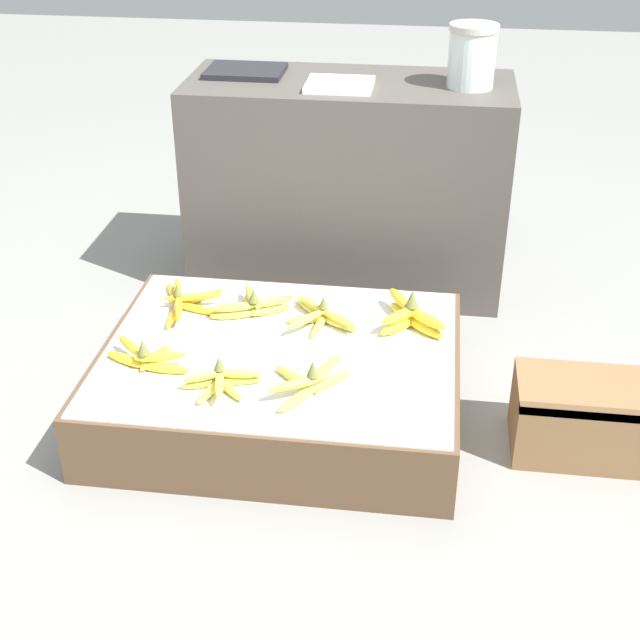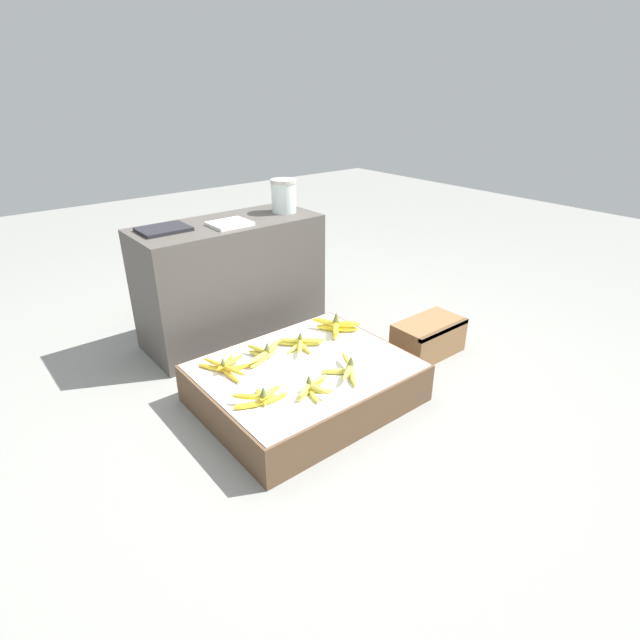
{
  "view_description": "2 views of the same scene",
  "coord_description": "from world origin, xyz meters",
  "px_view_note": "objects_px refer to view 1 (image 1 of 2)",
  "views": [
    {
      "loc": [
        0.38,
        -1.98,
        1.45
      ],
      "look_at": [
        0.1,
        0.05,
        0.26
      ],
      "focal_mm": 50.0,
      "sensor_mm": 36.0,
      "label": 1
    },
    {
      "loc": [
        -1.21,
        -1.6,
        1.4
      ],
      "look_at": [
        0.1,
        0.02,
        0.39
      ],
      "focal_mm": 28.0,
      "sensor_mm": 36.0,
      "label": 2
    }
  ],
  "objects_px": {
    "banana_bunch_middle_left": "(185,301)",
    "banana_bunch_front_left": "(147,357)",
    "banana_bunch_middle_midleft": "(252,305)",
    "banana_bunch_front_midright": "(309,381)",
    "glass_jar": "(472,56)",
    "foam_tray_white": "(340,85)",
    "wooden_crate": "(592,418)",
    "banana_bunch_front_midleft": "(221,381)",
    "banana_bunch_middle_right": "(409,315)",
    "banana_bunch_middle_midright": "(319,316)"
  },
  "relations": [
    {
      "from": "glass_jar",
      "to": "foam_tray_white",
      "type": "bearing_deg",
      "value": -171.52
    },
    {
      "from": "banana_bunch_middle_right",
      "to": "banana_bunch_front_midright",
      "type": "bearing_deg",
      "value": -123.46
    },
    {
      "from": "banana_bunch_front_left",
      "to": "foam_tray_white",
      "type": "relative_size",
      "value": 1.17
    },
    {
      "from": "banana_bunch_middle_right",
      "to": "foam_tray_white",
      "type": "distance_m",
      "value": 0.79
    },
    {
      "from": "banana_bunch_front_left",
      "to": "banana_bunch_middle_left",
      "type": "xyz_separation_m",
      "value": [
        0.01,
        0.31,
        -0.0
      ]
    },
    {
      "from": "banana_bunch_front_midright",
      "to": "banana_bunch_middle_midright",
      "type": "relative_size",
      "value": 1.06
    },
    {
      "from": "banana_bunch_middle_right",
      "to": "glass_jar",
      "type": "distance_m",
      "value": 0.85
    },
    {
      "from": "banana_bunch_middle_right",
      "to": "foam_tray_white",
      "type": "bearing_deg",
      "value": 114.88
    },
    {
      "from": "banana_bunch_front_midleft",
      "to": "wooden_crate",
      "type": "bearing_deg",
      "value": 8.38
    },
    {
      "from": "banana_bunch_middle_midleft",
      "to": "banana_bunch_middle_right",
      "type": "bearing_deg",
      "value": -1.58
    },
    {
      "from": "banana_bunch_middle_midright",
      "to": "banana_bunch_middle_left",
      "type": "bearing_deg",
      "value": 174.91
    },
    {
      "from": "banana_bunch_front_midleft",
      "to": "banana_bunch_front_midright",
      "type": "height_order",
      "value": "banana_bunch_front_midright"
    },
    {
      "from": "banana_bunch_middle_midleft",
      "to": "banana_bunch_middle_midright",
      "type": "bearing_deg",
      "value": -8.13
    },
    {
      "from": "banana_bunch_middle_left",
      "to": "banana_bunch_front_left",
      "type": "bearing_deg",
      "value": -92.6
    },
    {
      "from": "wooden_crate",
      "to": "glass_jar",
      "type": "bearing_deg",
      "value": 112.09
    },
    {
      "from": "banana_bunch_middle_right",
      "to": "wooden_crate",
      "type": "bearing_deg",
      "value": -25.78
    },
    {
      "from": "banana_bunch_front_midright",
      "to": "banana_bunch_middle_midright",
      "type": "xyz_separation_m",
      "value": [
        -0.02,
        0.33,
        -0.0
      ]
    },
    {
      "from": "banana_bunch_middle_left",
      "to": "banana_bunch_middle_right",
      "type": "xyz_separation_m",
      "value": [
        0.64,
        -0.02,
        0.01
      ]
    },
    {
      "from": "banana_bunch_front_midleft",
      "to": "banana_bunch_middle_right",
      "type": "bearing_deg",
      "value": 39.66
    },
    {
      "from": "banana_bunch_front_midright",
      "to": "foam_tray_white",
      "type": "distance_m",
      "value": 1.04
    },
    {
      "from": "banana_bunch_middle_midleft",
      "to": "banana_bunch_front_midright",
      "type": "bearing_deg",
      "value": -58.75
    },
    {
      "from": "banana_bunch_front_left",
      "to": "banana_bunch_front_midright",
      "type": "xyz_separation_m",
      "value": [
        0.43,
        -0.06,
        -0.0
      ]
    },
    {
      "from": "glass_jar",
      "to": "foam_tray_white",
      "type": "xyz_separation_m",
      "value": [
        -0.4,
        -0.06,
        -0.09
      ]
    },
    {
      "from": "banana_bunch_middle_left",
      "to": "banana_bunch_middle_midright",
      "type": "xyz_separation_m",
      "value": [
        0.4,
        -0.04,
        0.0
      ]
    },
    {
      "from": "banana_bunch_middle_midleft",
      "to": "banana_bunch_middle_midright",
      "type": "height_order",
      "value": "banana_bunch_middle_midleft"
    },
    {
      "from": "banana_bunch_middle_left",
      "to": "glass_jar",
      "type": "relative_size",
      "value": 1.39
    },
    {
      "from": "banana_bunch_middle_midleft",
      "to": "banana_bunch_front_left",
      "type": "bearing_deg",
      "value": -125.06
    },
    {
      "from": "wooden_crate",
      "to": "glass_jar",
      "type": "relative_size",
      "value": 2.09
    },
    {
      "from": "banana_bunch_middle_right",
      "to": "banana_bunch_middle_midright",
      "type": "bearing_deg",
      "value": -176.34
    },
    {
      "from": "banana_bunch_front_midleft",
      "to": "glass_jar",
      "type": "bearing_deg",
      "value": 60.06
    },
    {
      "from": "banana_bunch_front_midright",
      "to": "banana_bunch_middle_midleft",
      "type": "bearing_deg",
      "value": 121.25
    },
    {
      "from": "wooden_crate",
      "to": "glass_jar",
      "type": "xyz_separation_m",
      "value": [
        -0.35,
        0.86,
        0.69
      ]
    },
    {
      "from": "wooden_crate",
      "to": "banana_bunch_front_midright",
      "type": "xyz_separation_m",
      "value": [
        -0.71,
        -0.11,
        0.12
      ]
    },
    {
      "from": "banana_bunch_front_midleft",
      "to": "banana_bunch_middle_midright",
      "type": "bearing_deg",
      "value": 60.85
    },
    {
      "from": "glass_jar",
      "to": "banana_bunch_front_midleft",
      "type": "bearing_deg",
      "value": -119.94
    },
    {
      "from": "banana_bunch_middle_left",
      "to": "banana_bunch_middle_midleft",
      "type": "bearing_deg",
      "value": -2.05
    },
    {
      "from": "banana_bunch_front_midleft",
      "to": "banana_bunch_middle_left",
      "type": "height_order",
      "value": "banana_bunch_front_midleft"
    },
    {
      "from": "banana_bunch_middle_midright",
      "to": "glass_jar",
      "type": "height_order",
      "value": "glass_jar"
    },
    {
      "from": "glass_jar",
      "to": "banana_bunch_middle_left",
      "type": "bearing_deg",
      "value": -141.67
    },
    {
      "from": "banana_bunch_front_left",
      "to": "banana_bunch_front_midright",
      "type": "distance_m",
      "value": 0.43
    },
    {
      "from": "banana_bunch_middle_midleft",
      "to": "glass_jar",
      "type": "height_order",
      "value": "glass_jar"
    },
    {
      "from": "wooden_crate",
      "to": "banana_bunch_middle_right",
      "type": "height_order",
      "value": "banana_bunch_middle_right"
    },
    {
      "from": "banana_bunch_middle_midright",
      "to": "glass_jar",
      "type": "relative_size",
      "value": 1.19
    },
    {
      "from": "banana_bunch_middle_right",
      "to": "banana_bunch_middle_midleft",
      "type": "bearing_deg",
      "value": 178.42
    },
    {
      "from": "banana_bunch_front_left",
      "to": "banana_bunch_front_midright",
      "type": "height_order",
      "value": "banana_bunch_front_midright"
    },
    {
      "from": "banana_bunch_front_midleft",
      "to": "banana_bunch_front_midright",
      "type": "xyz_separation_m",
      "value": [
        0.22,
        0.02,
        0.0
      ]
    },
    {
      "from": "banana_bunch_front_midright",
      "to": "foam_tray_white",
      "type": "relative_size",
      "value": 1.16
    },
    {
      "from": "banana_bunch_middle_right",
      "to": "glass_jar",
      "type": "relative_size",
      "value": 1.17
    },
    {
      "from": "banana_bunch_middle_left",
      "to": "banana_bunch_middle_right",
      "type": "height_order",
      "value": "banana_bunch_middle_right"
    },
    {
      "from": "banana_bunch_front_left",
      "to": "glass_jar",
      "type": "relative_size",
      "value": 1.27
    }
  ]
}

